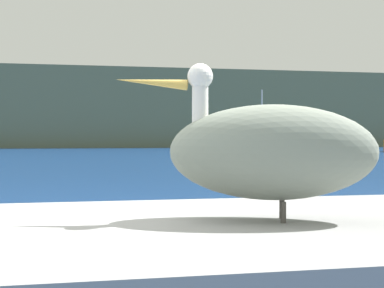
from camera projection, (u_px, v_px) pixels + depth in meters
name	position (u px, v px, depth m)	size (l,w,h in m)	color
hillside_backdrop	(72.00, 109.00, 63.26)	(140.00, 11.63, 8.53)	#5B664C
pier_dock	(272.00, 288.00, 3.07)	(3.95, 2.22, 0.74)	gray
pelican	(270.00, 151.00, 3.06)	(1.45, 0.83, 0.86)	gray
fishing_boat_teal	(286.00, 139.00, 47.46)	(7.82, 3.95, 5.16)	teal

